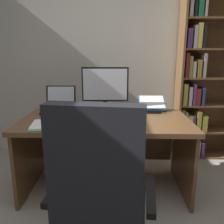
{
  "coord_description": "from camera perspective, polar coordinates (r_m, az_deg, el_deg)",
  "views": [
    {
      "loc": [
        -0.04,
        -1.0,
        1.31
      ],
      "look_at": [
        -0.09,
        1.04,
        0.79
      ],
      "focal_mm": 37.85,
      "sensor_mm": 36.0,
      "label": 1
    }
  ],
  "objects": [
    {
      "name": "reading_stand_with_book",
      "position": [
        2.51,
        9.72,
        1.92
      ],
      "size": [
        0.27,
        0.27,
        0.14
      ],
      "color": "black",
      "rests_on": "desk"
    },
    {
      "name": "laptop",
      "position": [
        2.51,
        -12.64,
        1.4
      ],
      "size": [
        0.31,
        0.3,
        0.25
      ],
      "color": "black",
      "rests_on": "desk"
    },
    {
      "name": "monitor",
      "position": [
        2.4,
        -1.67,
        5.43
      ],
      "size": [
        0.47,
        0.16,
        0.45
      ],
      "color": "black",
      "rests_on": "desk"
    },
    {
      "name": "desk",
      "position": [
        2.31,
        -1.47,
        -5.73
      ],
      "size": [
        1.54,
        0.81,
        0.71
      ],
      "color": "brown",
      "rests_on": "ground"
    },
    {
      "name": "keyboard",
      "position": [
        2.01,
        -2.3,
        -2.69
      ],
      "size": [
        0.42,
        0.15,
        0.02
      ],
      "primitive_type": "cube",
      "color": "black",
      "rests_on": "desk"
    },
    {
      "name": "office_chair",
      "position": [
        1.43,
        -2.87,
        -22.22
      ],
      "size": [
        0.65,
        0.6,
        1.08
      ],
      "rotation": [
        0.0,
        0.0,
        -0.12
      ],
      "color": "black",
      "rests_on": "ground"
    },
    {
      "name": "wall_back",
      "position": [
        3.12,
        2.24,
        15.09
      ],
      "size": [
        5.11,
        0.12,
        2.71
      ],
      "primitive_type": "cube",
      "color": "beige",
      "rests_on": "ground"
    },
    {
      "name": "pen",
      "position": [
        2.14,
        -6.04,
        -1.62
      ],
      "size": [
        0.14,
        0.03,
        0.01
      ],
      "primitive_type": "cylinder",
      "rotation": [
        0.0,
        1.57,
        0.17
      ],
      "color": "black",
      "rests_on": "notepad"
    },
    {
      "name": "bookshelf",
      "position": [
        3.1,
        21.15,
        6.91
      ],
      "size": [
        0.79,
        0.29,
        2.02
      ],
      "color": "brown",
      "rests_on": "ground"
    },
    {
      "name": "computer_mouse",
      "position": [
        2.01,
        6.28,
        -2.51
      ],
      "size": [
        0.06,
        0.1,
        0.04
      ],
      "primitive_type": "ellipsoid",
      "color": "black",
      "rests_on": "desk"
    },
    {
      "name": "notepad",
      "position": [
        2.15,
        -6.57,
        -1.84
      ],
      "size": [
        0.16,
        0.22,
        0.01
      ],
      "primitive_type": "cube",
      "rotation": [
        0.0,
        0.0,
        0.06
      ],
      "color": "white",
      "rests_on": "desk"
    },
    {
      "name": "open_binder",
      "position": [
        2.02,
        -13.45,
        -2.96
      ],
      "size": [
        0.44,
        0.34,
        0.02
      ],
      "rotation": [
        0.0,
        0.0,
        0.14
      ],
      "color": "green",
      "rests_on": "desk"
    }
  ]
}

